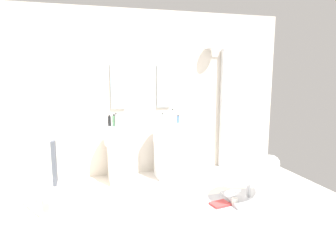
% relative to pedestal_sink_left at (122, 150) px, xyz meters
% --- Properties ---
extents(ground_plane, '(4.80, 3.60, 0.04)m').
position_rel_pedestal_sink_left_xyz_m(ground_plane, '(0.37, -1.24, -0.51)').
color(ground_plane, silver).
extents(rear_partition, '(4.80, 0.10, 2.60)m').
position_rel_pedestal_sink_left_xyz_m(rear_partition, '(0.37, 0.41, 0.81)').
color(rear_partition, beige).
rests_on(rear_partition, ground_plane).
extents(pedestal_sink_left, '(0.50, 0.50, 0.98)m').
position_rel_pedestal_sink_left_xyz_m(pedestal_sink_left, '(0.00, 0.00, 0.00)').
color(pedestal_sink_left, white).
rests_on(pedestal_sink_left, ground_plane).
extents(pedestal_sink_right, '(0.50, 0.50, 0.98)m').
position_rel_pedestal_sink_left_xyz_m(pedestal_sink_right, '(0.74, 0.00, 0.00)').
color(pedestal_sink_right, white).
rests_on(pedestal_sink_right, ground_plane).
extents(vanity_mirror_left, '(0.22, 0.03, 0.68)m').
position_rel_pedestal_sink_left_xyz_m(vanity_mirror_left, '(0.00, 0.34, 0.94)').
color(vanity_mirror_left, '#8C9EA8').
extents(vanity_mirror_right, '(0.22, 0.03, 0.68)m').
position_rel_pedestal_sink_left_xyz_m(vanity_mirror_right, '(0.74, 0.34, 0.94)').
color(vanity_mirror_right, '#8C9EA8').
extents(shower_column, '(0.49, 0.24, 2.05)m').
position_rel_pedestal_sink_left_xyz_m(shower_column, '(1.80, 0.28, 0.59)').
color(shower_column, '#B7BABF').
rests_on(shower_column, ground_plane).
extents(lounge_chair, '(1.10, 1.10, 0.65)m').
position_rel_pedestal_sink_left_xyz_m(lounge_chair, '(1.46, -1.15, -0.14)').
color(lounge_chair, '#B7BABF').
rests_on(lounge_chair, ground_plane).
extents(towel_rack, '(0.37, 0.22, 0.95)m').
position_rel_pedestal_sink_left_xyz_m(towel_rack, '(-0.90, -0.94, 0.14)').
color(towel_rack, '#B7BABF').
rests_on(towel_rack, ground_plane).
extents(area_rug, '(1.16, 0.79, 0.01)m').
position_rel_pedestal_sink_left_xyz_m(area_rug, '(1.04, -1.25, -0.48)').
color(area_rug, '#B2B2B7').
rests_on(area_rug, ground_plane).
extents(magazine_red, '(0.26, 0.21, 0.03)m').
position_rel_pedestal_sink_left_xyz_m(magazine_red, '(1.05, -1.19, -0.46)').
color(magazine_red, '#B73838').
rests_on(magazine_red, area_rug).
extents(coffee_mug, '(0.08, 0.08, 0.10)m').
position_rel_pedestal_sink_left_xyz_m(coffee_mug, '(1.22, -1.25, -0.43)').
color(coffee_mug, white).
rests_on(coffee_mug, area_rug).
extents(soap_bottle_black, '(0.04, 0.04, 0.16)m').
position_rel_pedestal_sink_left_xyz_m(soap_bottle_black, '(-0.18, -0.06, 0.46)').
color(soap_bottle_black, black).
rests_on(soap_bottle_black, pedestal_sink_left).
extents(soap_bottle_white, '(0.05, 0.05, 0.19)m').
position_rel_pedestal_sink_left_xyz_m(soap_bottle_white, '(0.84, 0.16, 0.48)').
color(soap_bottle_white, white).
rests_on(soap_bottle_white, pedestal_sink_right).
extents(soap_bottle_green, '(0.06, 0.06, 0.17)m').
position_rel_pedestal_sink_left_xyz_m(soap_bottle_green, '(-0.11, -0.12, 0.47)').
color(soap_bottle_green, '#59996B').
rests_on(soap_bottle_green, pedestal_sink_left).
extents(soap_bottle_blue, '(0.04, 0.04, 0.13)m').
position_rel_pedestal_sink_left_xyz_m(soap_bottle_blue, '(0.85, -0.09, 0.45)').
color(soap_bottle_blue, '#4C72B7').
rests_on(soap_bottle_blue, pedestal_sink_right).
extents(soap_bottle_grey, '(0.04, 0.04, 0.20)m').
position_rel_pedestal_sink_left_xyz_m(soap_bottle_grey, '(-0.09, -0.16, 0.49)').
color(soap_bottle_grey, '#99999E').
rests_on(soap_bottle_grey, pedestal_sink_left).
extents(soap_bottle_clear, '(0.04, 0.04, 0.13)m').
position_rel_pedestal_sink_left_xyz_m(soap_bottle_clear, '(0.66, 0.11, 0.45)').
color(soap_bottle_clear, silver).
rests_on(soap_bottle_clear, pedestal_sink_right).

